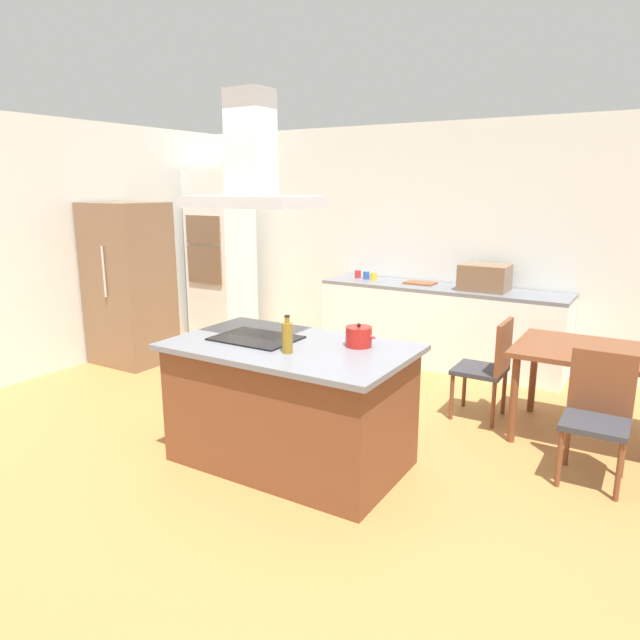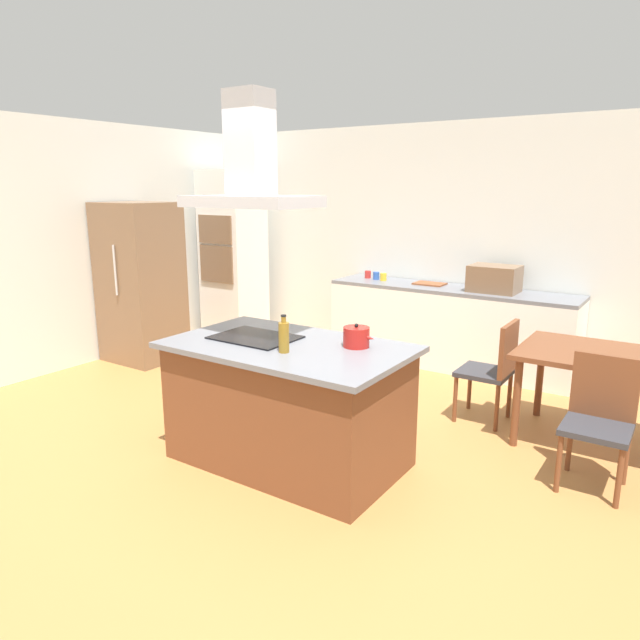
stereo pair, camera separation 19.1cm
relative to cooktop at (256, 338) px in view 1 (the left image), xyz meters
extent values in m
plane|color=#AD753D|center=(0.30, 1.50, -0.91)|extent=(16.00, 16.00, 0.00)
cube|color=silver|center=(0.30, 3.25, 0.44)|extent=(7.20, 0.10, 2.70)
cube|color=silver|center=(-3.15, 1.00, 0.44)|extent=(0.10, 8.80, 2.70)
cube|color=brown|center=(0.30, 0.00, -0.48)|extent=(1.62, 0.93, 0.86)
cube|color=slate|center=(0.30, 0.00, -0.03)|extent=(1.72, 1.03, 0.04)
cube|color=black|center=(0.00, 0.00, 0.00)|extent=(0.60, 0.44, 0.01)
cylinder|color=#B21E19|center=(0.74, 0.21, 0.06)|extent=(0.18, 0.18, 0.14)
sphere|color=black|center=(0.74, 0.21, 0.15)|extent=(0.03, 0.03, 0.03)
cone|color=#B21E19|center=(0.85, 0.21, 0.07)|extent=(0.06, 0.03, 0.04)
cylinder|color=olive|center=(0.40, -0.18, 0.10)|extent=(0.07, 0.07, 0.21)
cylinder|color=olive|center=(0.40, -0.18, 0.22)|extent=(0.03, 0.03, 0.04)
cylinder|color=black|center=(0.40, -0.18, 0.25)|extent=(0.04, 0.04, 0.01)
cube|color=white|center=(0.40, 2.88, -0.48)|extent=(2.74, 0.62, 0.86)
cube|color=slate|center=(0.40, 2.88, -0.03)|extent=(2.74, 0.62, 0.04)
cube|color=brown|center=(0.87, 2.88, 0.13)|extent=(0.50, 0.38, 0.28)
cylinder|color=red|center=(-0.69, 2.95, 0.04)|extent=(0.08, 0.08, 0.09)
cylinder|color=#2D56B2|center=(-0.56, 2.91, 0.04)|extent=(0.08, 0.08, 0.09)
cylinder|color=gold|center=(-0.45, 2.88, 0.04)|extent=(0.08, 0.08, 0.09)
cube|color=brown|center=(0.12, 2.93, 0.00)|extent=(0.34, 0.24, 0.02)
cube|color=white|center=(-2.60, 2.65, 0.19)|extent=(0.70, 0.64, 2.20)
cube|color=brown|center=(-2.60, 2.32, 0.54)|extent=(0.56, 0.02, 0.36)
cube|color=brown|center=(-2.60, 2.32, 0.09)|extent=(0.56, 0.02, 0.48)
cube|color=brown|center=(-2.68, 1.15, 0.00)|extent=(0.80, 0.70, 1.82)
cylinder|color=beige|center=(-2.63, 0.78, 0.19)|extent=(0.02, 0.02, 0.55)
cube|color=brown|center=(2.23, 1.56, -0.18)|extent=(1.40, 0.90, 0.04)
cylinder|color=brown|center=(1.61, 1.19, -0.55)|extent=(0.06, 0.06, 0.71)
cylinder|color=brown|center=(1.61, 1.93, -0.55)|extent=(0.06, 0.06, 0.71)
cube|color=#333338|center=(2.23, 0.81, -0.48)|extent=(0.42, 0.42, 0.04)
cube|color=brown|center=(2.23, 1.00, -0.24)|extent=(0.42, 0.04, 0.44)
cylinder|color=brown|center=(2.41, 0.63, -0.70)|extent=(0.04, 0.04, 0.41)
cylinder|color=brown|center=(2.05, 0.63, -0.70)|extent=(0.04, 0.04, 0.41)
cylinder|color=brown|center=(2.41, 0.99, -0.70)|extent=(0.04, 0.04, 0.41)
cylinder|color=brown|center=(2.05, 0.99, -0.70)|extent=(0.04, 0.04, 0.41)
cube|color=#333338|center=(1.23, 1.56, -0.48)|extent=(0.42, 0.42, 0.04)
cube|color=brown|center=(1.42, 1.56, -0.24)|extent=(0.04, 0.42, 0.44)
cylinder|color=brown|center=(1.05, 1.38, -0.70)|extent=(0.04, 0.04, 0.41)
cylinder|color=brown|center=(1.05, 1.74, -0.70)|extent=(0.04, 0.04, 0.41)
cylinder|color=brown|center=(1.41, 1.38, -0.70)|extent=(0.04, 0.04, 0.41)
cylinder|color=brown|center=(1.41, 1.74, -0.70)|extent=(0.04, 0.04, 0.41)
cube|color=#ADADB2|center=(0.00, 0.00, 0.98)|extent=(0.90, 0.55, 0.08)
cube|color=#ADADB2|center=(0.00, 0.00, 1.37)|extent=(0.28, 0.24, 0.70)
camera|label=1|loc=(2.52, -3.25, 1.09)|focal=32.29mm
camera|label=2|loc=(2.68, -3.14, 1.09)|focal=32.29mm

